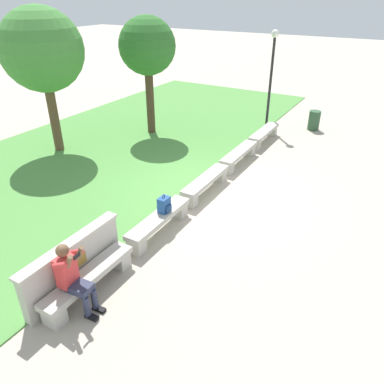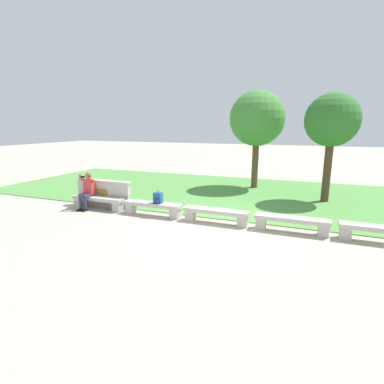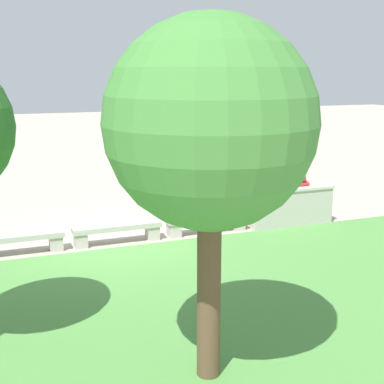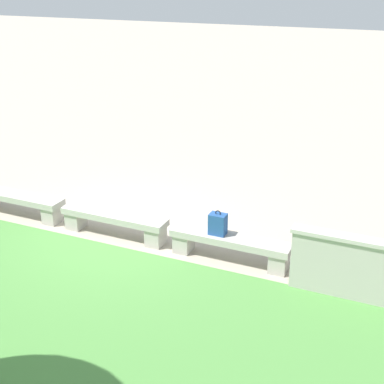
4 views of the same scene
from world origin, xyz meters
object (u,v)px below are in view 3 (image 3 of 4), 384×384
object	(u,v)px
bench_near	(207,221)
backpack	(198,209)
bench_main	(286,212)
person_photographer	(298,194)
tree_behind_wall	(210,126)
bench_mid	(117,230)
bench_far	(16,241)

from	to	relation	value
bench_near	backpack	size ratio (longest dim) A/B	4.78
bench_main	bench_near	size ratio (longest dim) A/B	1.00
person_photographer	tree_behind_wall	distance (m)	8.16
bench_main	bench_mid	world-z (taller)	same
person_photographer	bench_main	bearing A→B (deg)	11.04
bench_far	person_photographer	size ratio (longest dim) A/B	1.55
person_photographer	tree_behind_wall	size ratio (longest dim) A/B	0.29
bench_far	tree_behind_wall	bearing A→B (deg)	109.54
tree_behind_wall	bench_far	bearing A→B (deg)	-70.46
person_photographer	bench_near	bearing A→B (deg)	1.69
bench_near	tree_behind_wall	size ratio (longest dim) A/B	0.45
bench_mid	tree_behind_wall	distance (m)	6.56
bench_far	person_photographer	world-z (taller)	person_photographer
person_photographer	backpack	distance (m)	2.85
bench_far	backpack	size ratio (longest dim) A/B	4.78
bench_mid	backpack	distance (m)	2.04
backpack	bench_far	bearing A→B (deg)	0.17
backpack	bench_mid	bearing A→B (deg)	0.36
bench_mid	bench_main	bearing A→B (deg)	180.00
bench_near	tree_behind_wall	xyz separation A→B (m)	(2.39, 5.85, 2.97)
bench_main	bench_near	xyz separation A→B (m)	(2.23, 0.00, 0.00)
bench_mid	backpack	world-z (taller)	backpack
person_photographer	tree_behind_wall	xyz separation A→B (m)	(5.01, 5.92, 2.53)
bench_main	tree_behind_wall	xyz separation A→B (m)	(4.62, 5.85, 2.97)
bench_main	tree_behind_wall	size ratio (longest dim) A/B	0.45
bench_main	backpack	world-z (taller)	backpack
bench_mid	backpack	bearing A→B (deg)	-179.64
bench_main	bench_far	xyz separation A→B (m)	(6.69, 0.00, 0.00)
bench_far	person_photographer	xyz separation A→B (m)	(-7.09, -0.08, 0.43)
tree_behind_wall	bench_mid	bearing A→B (deg)	-91.53
person_photographer	bench_far	bearing A→B (deg)	0.63
bench_mid	bench_far	distance (m)	2.23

